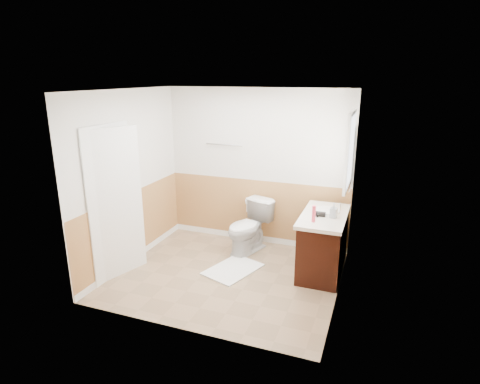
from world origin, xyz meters
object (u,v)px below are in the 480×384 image
at_px(bath_mat, 233,269).
at_px(lotion_bottle, 314,214).
at_px(soap_dispenser, 334,210).
at_px(toilet, 249,227).
at_px(vanity_cabinet, 323,245).

height_order(bath_mat, lotion_bottle, lotion_bottle).
height_order(lotion_bottle, soap_dispenser, lotion_bottle).
bearing_deg(toilet, lotion_bottle, -9.42).
distance_m(vanity_cabinet, lotion_bottle, 0.66).
bearing_deg(bath_mat, toilet, 90.00).
xyz_separation_m(toilet, soap_dispenser, (1.31, -0.33, 0.54)).
relative_size(toilet, lotion_bottle, 3.68).
height_order(toilet, soap_dispenser, soap_dispenser).
distance_m(bath_mat, vanity_cabinet, 1.32).
bearing_deg(toilet, bath_mat, -70.92).
bearing_deg(vanity_cabinet, bath_mat, -160.73).
distance_m(toilet, lotion_bottle, 1.36).
distance_m(lotion_bottle, soap_dispenser, 0.34).
xyz_separation_m(bath_mat, lotion_bottle, (1.09, 0.08, 0.95)).
bearing_deg(toilet, vanity_cabinet, 6.90).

